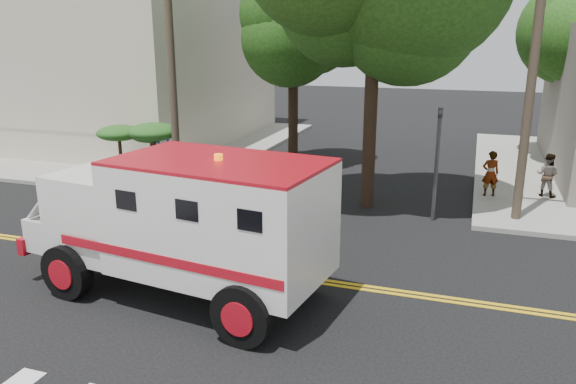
% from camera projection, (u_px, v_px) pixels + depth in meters
% --- Properties ---
extents(ground, '(100.00, 100.00, 0.00)m').
position_uv_depth(ground, '(258.00, 273.00, 14.04)').
color(ground, black).
rests_on(ground, ground).
extents(sidewalk_nw, '(17.00, 17.00, 0.15)m').
position_uv_depth(sidewalk_nw, '(118.00, 142.00, 30.46)').
color(sidewalk_nw, gray).
rests_on(sidewalk_nw, ground).
extents(building_left, '(16.00, 14.00, 10.00)m').
position_uv_depth(building_left, '(96.00, 45.00, 31.05)').
color(building_left, beige).
rests_on(building_left, sidewalk_nw).
extents(utility_pole_left, '(0.28, 0.28, 9.00)m').
position_uv_depth(utility_pole_left, '(172.00, 70.00, 19.99)').
color(utility_pole_left, '#382D23').
rests_on(utility_pole_left, ground).
extents(utility_pole_right, '(0.28, 0.28, 9.00)m').
position_uv_depth(utility_pole_right, '(532.00, 78.00, 16.52)').
color(utility_pole_right, '#382D23').
rests_on(utility_pole_right, ground).
extents(tree_left, '(4.48, 4.20, 7.70)m').
position_uv_depth(tree_left, '(299.00, 34.00, 24.03)').
color(tree_left, black).
rests_on(tree_left, ground).
extents(traffic_signal, '(0.15, 0.18, 3.60)m').
position_uv_depth(traffic_signal, '(437.00, 152.00, 17.37)').
color(traffic_signal, '#3F3F42').
rests_on(traffic_signal, ground).
extents(accessibility_sign, '(0.45, 0.10, 2.02)m').
position_uv_depth(accessibility_sign, '(165.00, 154.00, 21.19)').
color(accessibility_sign, '#3F3F42').
rests_on(accessibility_sign, ground).
extents(palm_planter, '(3.52, 2.63, 2.36)m').
position_uv_depth(palm_planter, '(143.00, 143.00, 21.90)').
color(palm_planter, '#1E3314').
rests_on(palm_planter, sidewalk_nw).
extents(armored_truck, '(7.44, 3.66, 3.26)m').
position_uv_depth(armored_truck, '(185.00, 218.00, 12.34)').
color(armored_truck, silver).
rests_on(armored_truck, ground).
extents(pedestrian_a, '(0.68, 0.54, 1.64)m').
position_uv_depth(pedestrian_a, '(490.00, 173.00, 19.93)').
color(pedestrian_a, gray).
rests_on(pedestrian_a, sidewalk_ne).
extents(pedestrian_b, '(0.93, 0.84, 1.56)m').
position_uv_depth(pedestrian_b, '(547.00, 175.00, 19.89)').
color(pedestrian_b, gray).
rests_on(pedestrian_b, sidewalk_ne).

